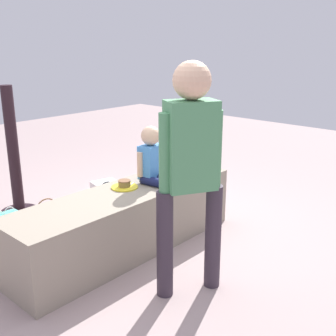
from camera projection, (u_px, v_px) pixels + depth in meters
ground_plane at (128, 248)px, 3.52m from camera, size 12.00×12.00×0.00m
concrete_ledge at (127, 220)px, 3.45m from camera, size 2.05×0.55×0.51m
child_seated at (152, 158)px, 3.53m from camera, size 0.28×0.33×0.48m
adult_standing at (191, 160)px, 2.67m from camera, size 0.42×0.32×1.56m
cake_plate at (124, 185)px, 3.45m from camera, size 0.22×0.22×0.07m
gift_bag at (6, 231)px, 3.47m from camera, size 0.24×0.09×0.36m
railing_post at (15, 167)px, 4.09m from camera, size 0.36×0.36×1.28m
water_bottle_near_gift at (62, 234)px, 3.55m from camera, size 0.07×0.07×0.23m
water_bottle_far_side at (154, 198)px, 4.41m from camera, size 0.07×0.07×0.18m
party_cup_red at (86, 198)px, 4.49m from camera, size 0.08×0.08×0.11m
cake_box_white at (107, 188)px, 4.79m from camera, size 0.35×0.37×0.12m
handbag_black_leather at (107, 200)px, 4.29m from camera, size 0.29×0.10×0.31m
handbag_brown_canvas at (47, 219)px, 3.85m from camera, size 0.30×0.13×0.30m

